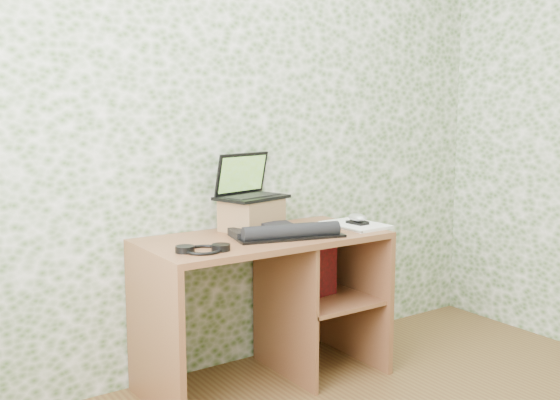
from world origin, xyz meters
TOP-DOWN VIEW (x-y plane):
  - wall_back at (0.00, 1.75)m, footprint 3.50×0.00m
  - desk at (0.08, 1.47)m, footprint 1.20×0.60m
  - riser at (0.02, 1.58)m, footprint 0.32×0.29m
  - laptop at (0.02, 1.62)m, footprint 0.39×0.32m
  - keyboard at (0.06, 1.36)m, footprint 0.53×0.37m
  - headphones at (-0.41, 1.29)m, footprint 0.23×0.22m
  - notepad at (0.54, 1.38)m, footprint 0.25×0.34m
  - mouse at (0.53, 1.36)m, footprint 0.08×0.13m
  - pen at (0.61, 1.42)m, footprint 0.02×0.16m
  - red_box at (0.31, 1.44)m, footprint 0.28×0.12m

SIDE VIEW (x-z plane):
  - desk at x=0.08m, z-range 0.11..0.86m
  - red_box at x=0.31m, z-range 0.39..0.71m
  - notepad at x=0.54m, z-range 0.75..0.77m
  - headphones at x=-0.41m, z-range 0.75..0.78m
  - pen at x=0.61m, z-range 0.77..0.77m
  - keyboard at x=0.06m, z-range 0.74..0.81m
  - mouse at x=0.53m, z-range 0.77..0.81m
  - riser at x=0.02m, z-range 0.75..0.91m
  - laptop at x=0.02m, z-range 0.85..1.08m
  - wall_back at x=0.00m, z-range -0.45..3.05m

